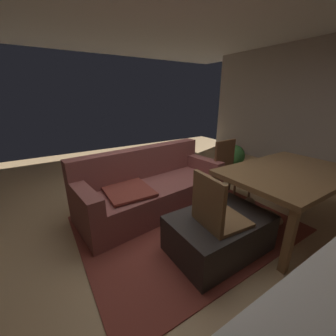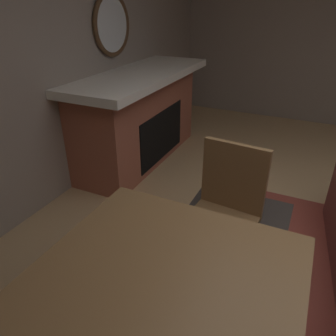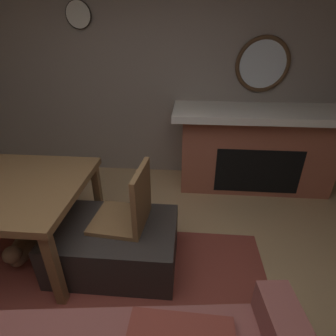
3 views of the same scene
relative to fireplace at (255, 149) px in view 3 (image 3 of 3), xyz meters
name	(u,v)px [view 3 (image 3 of 3)]	position (x,y,z in m)	size (l,w,h in m)	color
wall_back_fireplace_side	(151,74)	(1.36, -0.38, 0.83)	(7.78, 0.12, 2.70)	gray
area_rug	(96,324)	(1.45, 2.03, -0.52)	(2.60, 2.00, 0.01)	brown
fireplace	(255,149)	(0.00, 0.00, 0.00)	(2.07, 0.76, 1.04)	#9E5642
round_wall_mirror	(263,65)	(0.00, -0.29, 0.96)	(0.64, 0.05, 0.64)	#4C331E
ottoman_coffee_table	(115,245)	(1.45, 1.47, -0.32)	(1.05, 0.69, 0.41)	#2D2826
tv_remote	(106,221)	(1.51, 1.41, -0.10)	(0.05, 0.16, 0.02)	black
dining_chair_west	(130,212)	(1.30, 1.40, 0.00)	(0.48, 0.48, 0.93)	brown
small_dog	(23,247)	(2.26, 1.50, -0.37)	(0.28, 0.52, 0.27)	#8C6B4C
wall_clock	(78,15)	(2.16, -0.29, 1.48)	(0.31, 0.03, 0.31)	silver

